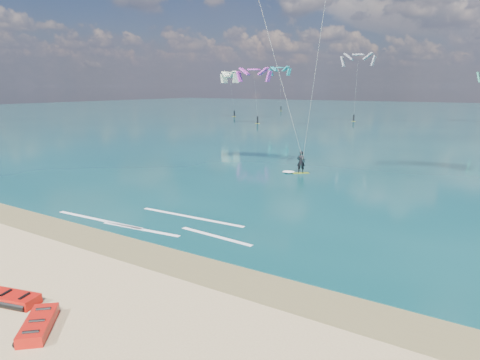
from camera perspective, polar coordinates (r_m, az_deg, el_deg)
name	(u,v)px	position (r m, az deg, el deg)	size (l,w,h in m)	color
ground	(359,148)	(52.34, 15.63, 4.07)	(320.00, 320.00, 0.00)	tan
wet_sand_strip	(114,244)	(20.91, -16.51, -8.15)	(320.00, 2.40, 0.01)	brown
sea	(441,117)	(114.83, 25.26, 7.66)	(320.00, 200.00, 0.04)	#0A363C
packed_kite_left	(4,302)	(17.09, -28.95, -14.02)	(2.77, 1.08, 0.39)	red
packed_kite_mid	(39,330)	(14.90, -25.21, -17.59)	(2.19, 1.09, 0.40)	red
kitesurfer_main	(296,48)	(32.53, 7.41, 17.01)	(8.01, 7.99, 18.80)	#A8D118
shoreline_foam	(158,224)	(23.13, -10.85, -5.74)	(12.16, 3.63, 0.01)	white
distant_kites	(352,94)	(90.62, 14.74, 11.02)	(78.55, 43.31, 13.09)	orange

